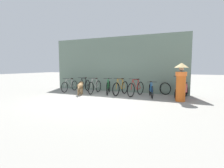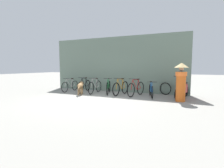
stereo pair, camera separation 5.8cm
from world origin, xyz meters
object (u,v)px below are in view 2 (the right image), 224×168
(bicycle_6, at_px, (151,91))
(stray_dog, at_px, (81,86))
(bicycle_3, at_px, (108,87))
(bicycle_5, at_px, (136,89))
(bicycle_4, at_px, (121,88))
(motorcycle, at_px, (182,90))
(person_in_robes, at_px, (181,80))
(bicycle_1, at_px, (84,86))
(bicycle_2, at_px, (95,87))
(spare_tire_left, at_px, (165,89))
(bicycle_0, at_px, (70,86))

(bicycle_6, distance_m, stray_dog, 3.73)
(bicycle_3, distance_m, bicycle_5, 1.62)
(bicycle_3, relative_size, bicycle_4, 1.01)
(bicycle_5, relative_size, motorcycle, 0.93)
(bicycle_6, xyz_separation_m, person_in_robes, (1.38, -0.53, 0.60))
(bicycle_4, bearing_deg, bicycle_6, 95.72)
(motorcycle, bearing_deg, bicycle_3, -72.84)
(bicycle_1, xyz_separation_m, bicycle_6, (4.02, -0.22, -0.03))
(bicycle_2, xyz_separation_m, spare_tire_left, (3.76, 0.99, -0.03))
(bicycle_1, bearing_deg, motorcycle, 82.96)
(bicycle_3, xyz_separation_m, bicycle_5, (1.62, -0.09, 0.01))
(motorcycle, height_order, stray_dog, motorcycle)
(bicycle_1, height_order, bicycle_4, bicycle_4)
(bicycle_2, distance_m, motorcycle, 4.62)
(bicycle_4, bearing_deg, bicycle_3, -89.11)
(bicycle_6, bearing_deg, motorcycle, 84.88)
(spare_tire_left, bearing_deg, stray_dog, -157.33)
(bicycle_1, height_order, bicycle_5, bicycle_5)
(bicycle_3, bearing_deg, bicycle_0, -105.68)
(bicycle_5, distance_m, spare_tire_left, 1.65)
(bicycle_0, relative_size, bicycle_6, 1.09)
(bicycle_5, xyz_separation_m, spare_tire_left, (1.35, 0.95, -0.04))
(bicycle_4, xyz_separation_m, bicycle_5, (0.84, 0.01, 0.00))
(spare_tire_left, bearing_deg, bicycle_3, -163.73)
(bicycle_6, relative_size, spare_tire_left, 2.25)
(bicycle_0, xyz_separation_m, motorcycle, (6.34, 0.28, 0.08))
(bicycle_1, xyz_separation_m, motorcycle, (5.43, 0.09, 0.06))
(bicycle_3, distance_m, stray_dog, 1.54)
(stray_dog, relative_size, person_in_robes, 0.69)
(bicycle_0, height_order, bicycle_2, bicycle_2)
(bicycle_0, bearing_deg, bicycle_1, 99.62)
(motorcycle, height_order, person_in_robes, person_in_robes)
(bicycle_6, bearing_deg, bicycle_2, -108.38)
(bicycle_2, distance_m, stray_dog, 0.90)
(bicycle_0, bearing_deg, motorcycle, 90.54)
(bicycle_2, height_order, bicycle_4, bicycle_4)
(bicycle_0, height_order, stray_dog, bicycle_0)
(bicycle_1, relative_size, bicycle_4, 1.00)
(bicycle_0, distance_m, bicycle_5, 4.14)
(bicycle_1, distance_m, bicycle_5, 3.23)
(bicycle_5, distance_m, bicycle_6, 0.80)
(bicycle_2, height_order, bicycle_5, bicycle_5)
(bicycle_5, bearing_deg, bicycle_6, 97.28)
(bicycle_2, height_order, spare_tire_left, bicycle_2)
(person_in_robes, bearing_deg, bicycle_2, 10.90)
(bicycle_4, relative_size, motorcycle, 0.93)
(bicycle_1, bearing_deg, bicycle_6, 78.89)
(bicycle_1, relative_size, bicycle_3, 0.99)
(bicycle_2, relative_size, stray_dog, 1.42)
(bicycle_1, distance_m, person_in_robes, 5.49)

